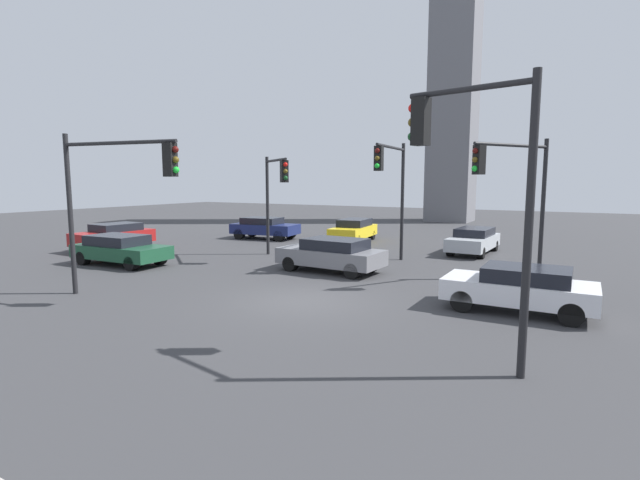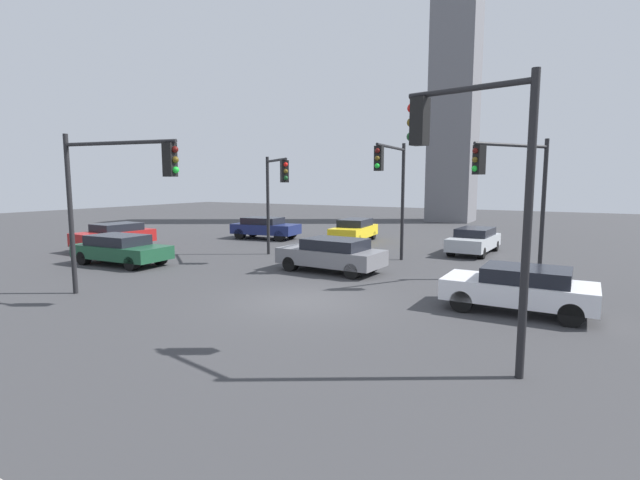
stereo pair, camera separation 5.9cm
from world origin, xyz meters
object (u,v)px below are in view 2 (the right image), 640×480
at_px(traffic_light_2, 392,177).
at_px(traffic_light_3, 473,166).
at_px(traffic_light_0, 276,186).
at_px(car_6, 332,254).
at_px(car_7, 520,288).
at_px(car_0, 121,249).
at_px(car_5, 265,227).
at_px(traffic_light_1, 116,181).
at_px(car_2, 474,240).
at_px(car_3, 354,230).
at_px(car_8, 115,236).
at_px(traffic_light_4, 514,180).

bearing_deg(traffic_light_2, traffic_light_3, 25.24).
distance_m(traffic_light_0, car_6, 5.13).
bearing_deg(car_7, car_0, 2.06).
xyz_separation_m(traffic_light_3, car_6, (-7.11, 7.49, -3.35)).
bearing_deg(car_5, traffic_light_1, -77.15).
relative_size(traffic_light_2, car_0, 1.21).
relative_size(traffic_light_1, car_2, 1.18).
height_order(car_2, car_3, car_3).
relative_size(traffic_light_0, traffic_light_2, 0.90).
bearing_deg(car_3, traffic_light_3, 26.09).
height_order(traffic_light_1, car_7, traffic_light_1).
relative_size(car_2, car_8, 1.06).
relative_size(car_6, car_7, 1.08).
xyz_separation_m(traffic_light_1, car_3, (0.45, 16.77, -3.05)).
bearing_deg(traffic_light_3, car_5, -31.85).
distance_m(traffic_light_1, car_6, 8.83).
height_order(traffic_light_4, car_6, traffic_light_4).
xyz_separation_m(traffic_light_2, traffic_light_3, (5.46, -10.04, 0.14)).
bearing_deg(traffic_light_1, car_0, 133.42).
bearing_deg(car_7, car_2, -72.00).
relative_size(traffic_light_1, traffic_light_2, 0.96).
distance_m(car_0, car_3, 13.92).
distance_m(traffic_light_1, car_5, 16.36).
relative_size(traffic_light_3, car_5, 1.29).
xyz_separation_m(traffic_light_4, car_8, (-20.35, -1.42, -3.04)).
bearing_deg(traffic_light_3, traffic_light_2, -49.99).
bearing_deg(car_5, car_7, -38.66).
xyz_separation_m(traffic_light_0, car_0, (-5.25, -4.86, -2.86)).
distance_m(traffic_light_4, car_2, 8.04).
bearing_deg(traffic_light_0, car_6, 16.81).
bearing_deg(car_6, car_8, 4.41).
relative_size(traffic_light_1, car_3, 1.15).
bearing_deg(car_3, car_8, -52.04).
bearing_deg(car_6, traffic_light_1, 65.76).
bearing_deg(car_7, car_5, -31.80).
height_order(traffic_light_1, car_0, traffic_light_1).
relative_size(traffic_light_2, car_2, 1.23).
bearing_deg(traffic_light_3, car_2, -67.96).
xyz_separation_m(traffic_light_4, car_0, (-16.04, -4.37, -3.10)).
relative_size(traffic_light_0, car_7, 1.21).
bearing_deg(car_7, traffic_light_1, 22.33).
bearing_deg(car_0, traffic_light_4, 12.80).
xyz_separation_m(traffic_light_3, car_0, (-16.32, 4.27, -3.37)).
bearing_deg(traffic_light_0, car_0, -97.98).
bearing_deg(traffic_light_3, traffic_light_4, -76.69).
relative_size(car_6, car_8, 1.05).
bearing_deg(car_0, traffic_light_2, 25.54).
height_order(traffic_light_3, traffic_light_4, traffic_light_3).
relative_size(traffic_light_4, car_8, 1.26).
bearing_deg(car_0, car_8, 143.10).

